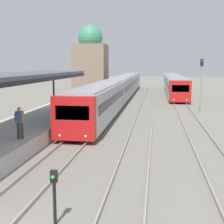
# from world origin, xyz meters

# --- Properties ---
(person_on_platform) EXTENTS (0.40, 0.40, 1.66)m
(person_on_platform) POSITION_xyz_m (-2.20, 8.43, 1.87)
(person_on_platform) COLOR #2D2D33
(person_on_platform) RESTS_ON station_platform
(train_near) EXTENTS (2.62, 48.52, 3.00)m
(train_near) POSITION_xyz_m (0.00, 34.99, 1.67)
(train_near) COLOR red
(train_near) RESTS_ON ground_plane
(train_far) EXTENTS (2.59, 29.65, 2.96)m
(train_far) POSITION_xyz_m (7.66, 45.84, 1.65)
(train_far) COLOR red
(train_far) RESTS_ON ground_plane
(signal_post_near) EXTENTS (0.20, 0.22, 1.68)m
(signal_post_near) POSITION_xyz_m (1.91, 1.70, 1.05)
(signal_post_near) COLOR black
(signal_post_near) RESTS_ON ground_plane
(signal_mast_far) EXTENTS (0.28, 0.29, 5.26)m
(signal_mast_far) POSITION_xyz_m (9.17, 25.03, 3.29)
(signal_mast_far) COLOR gray
(signal_mast_far) RESTS_ON ground_plane
(distant_domed_building) EXTENTS (5.53, 5.53, 11.47)m
(distant_domed_building) POSITION_xyz_m (-6.66, 47.40, 5.32)
(distant_domed_building) COLOR #89705B
(distant_domed_building) RESTS_ON ground_plane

